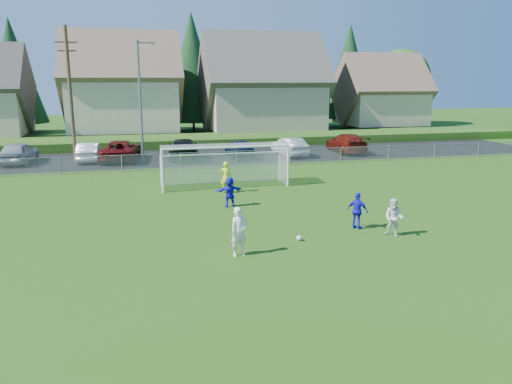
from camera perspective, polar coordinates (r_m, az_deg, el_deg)
The scene contains 22 objects.
ground at distance 15.08m, azimuth 7.39°, elevation -11.89°, with size 160.00×160.00×0.00m, color #193D0C.
asphalt_lot at distance 41.03m, azimuth -6.49°, elevation 4.03°, with size 60.00×60.00×0.00m, color black.
grass_embankment at distance 48.36m, azimuth -7.65°, elevation 5.82°, with size 70.00×6.00×0.80m, color #1E420F.
soccer_ball at distance 19.89m, azimuth 4.96°, elevation -5.26°, with size 0.22×0.22×0.22m, color white.
player_white_a at distance 18.00m, azimuth -1.94°, elevation -4.54°, with size 0.66×0.43×1.80m, color white.
player_white_b at distance 20.90m, azimuth 15.48°, elevation -2.84°, with size 0.77×0.60×1.58m, color white.
player_blue_a at distance 21.61m, azimuth 11.52°, elevation -2.12°, with size 0.92×0.38×1.57m, color #1515C5.
player_blue_b at distance 24.85m, azimuth -3.03°, elevation 0.02°, with size 1.40×0.45×1.51m, color #1515C5.
goalkeeper at distance 27.82m, azimuth -3.45°, elevation 1.69°, with size 0.65×0.42×1.77m, color #C0ED1B.
car_a at distance 41.50m, azimuth -25.50°, elevation 4.09°, with size 1.93×4.79×1.63m, color #9D9EA4.
car_b at distance 40.57m, azimuth -18.55°, elevation 4.37°, with size 1.53×4.40×1.45m, color white.
car_c at distance 40.11m, azimuth -15.21°, elevation 4.60°, with size 2.63×5.70×1.58m, color #580A0A.
car_d at distance 39.91m, azimuth -8.30°, elevation 4.89°, with size 2.26×5.55×1.61m, color black.
car_e at distance 40.30m, azimuth -1.92°, elevation 5.02°, with size 1.77×4.40×1.50m, color #111C3E.
car_f at distance 41.35m, azimuth 3.86°, elevation 5.19°, with size 1.58×4.53×1.49m, color #BCBCBC.
car_g at distance 43.78m, azimuth 10.32°, elevation 5.53°, with size 2.26×5.56×1.61m, color #61140A.
soccer_goal at distance 29.59m, azimuth -3.71°, elevation 3.82°, with size 7.42×1.90×2.50m.
chainlink_fence at distance 35.55m, azimuth -5.37°, elevation 3.70°, with size 52.06×0.06×1.20m.
streetlight at distance 38.76m, azimuth -13.02°, elevation 10.46°, with size 1.38×0.18×9.00m.
utility_pole at distance 39.99m, azimuth -20.45°, elevation 10.49°, with size 1.60×0.26×10.00m.
houses_row at distance 55.64m, azimuth -6.65°, elevation 13.92°, with size 53.90×11.45×13.27m.
tree_row at distance 61.77m, azimuth -8.28°, elevation 13.38°, with size 65.98×12.36×13.80m.
Camera 1 is at (-5.06, -12.73, 6.31)m, focal length 35.00 mm.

